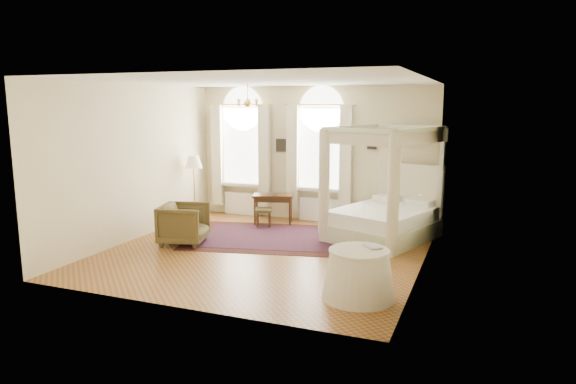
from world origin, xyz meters
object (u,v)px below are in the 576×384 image
(writing_desk, at_px, (273,199))
(stool, at_px, (264,212))
(armchair, at_px, (184,224))
(coffee_table, at_px, (182,216))
(nightstand, at_px, (420,218))
(side_table, at_px, (359,274))
(canopy_bed, at_px, (383,214))
(floor_lamp, at_px, (194,165))

(writing_desk, height_order, stool, writing_desk)
(armchair, height_order, coffee_table, armchair)
(nightstand, xyz_separation_m, armchair, (-4.44, -2.75, 0.09))
(writing_desk, xyz_separation_m, armchair, (-1.02, -2.34, -0.19))
(writing_desk, distance_m, stool, 0.46)
(side_table, bearing_deg, armchair, 158.05)
(nightstand, relative_size, coffee_table, 0.90)
(nightstand, xyz_separation_m, stool, (-3.51, -0.79, 0.04))
(canopy_bed, bearing_deg, coffee_table, -164.27)
(armchair, xyz_separation_m, side_table, (4.10, -1.65, -0.05))
(coffee_table, height_order, floor_lamp, floor_lamp)
(coffee_table, xyz_separation_m, floor_lamp, (-0.43, 1.24, 0.98))
(nightstand, relative_size, floor_lamp, 0.40)
(floor_lamp, relative_size, side_table, 1.48)
(canopy_bed, height_order, coffee_table, canopy_bed)
(canopy_bed, xyz_separation_m, side_table, (0.33, -3.51, -0.18))
(stool, relative_size, side_table, 0.44)
(nightstand, bearing_deg, canopy_bed, -127.15)
(coffee_table, bearing_deg, canopy_bed, 15.73)
(canopy_bed, relative_size, coffee_table, 3.73)
(armchair, relative_size, coffee_table, 1.28)
(writing_desk, relative_size, floor_lamp, 0.65)
(floor_lamp, bearing_deg, side_table, -35.41)
(canopy_bed, xyz_separation_m, armchair, (-3.77, -1.86, -0.13))
(canopy_bed, xyz_separation_m, floor_lamp, (-4.67, 0.04, 0.85))
(stool, relative_size, floor_lamp, 0.30)
(canopy_bed, height_order, armchair, canopy_bed)
(floor_lamp, bearing_deg, canopy_bed, -0.55)
(coffee_table, xyz_separation_m, side_table, (4.57, -2.32, -0.04))
(nightstand, distance_m, coffee_table, 5.34)
(canopy_bed, xyz_separation_m, stool, (-2.83, 0.10, -0.18))
(armchair, height_order, side_table, armchair)
(stool, xyz_separation_m, side_table, (3.17, -3.61, 0.01))
(nightstand, bearing_deg, floor_lamp, -170.97)
(stool, bearing_deg, armchair, -115.43)
(stool, distance_m, side_table, 4.80)
(stool, distance_m, coffee_table, 1.92)
(armchair, distance_m, floor_lamp, 2.32)
(canopy_bed, xyz_separation_m, coffee_table, (-4.24, -1.19, -0.14))
(armchair, height_order, floor_lamp, floor_lamp)
(writing_desk, bearing_deg, coffee_table, -131.71)
(armchair, bearing_deg, coffee_table, 21.01)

